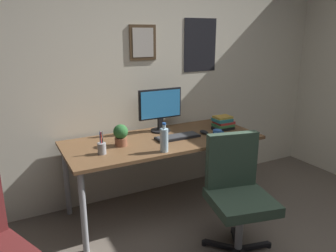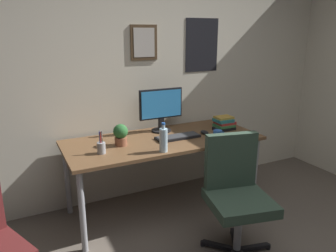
% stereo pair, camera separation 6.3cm
% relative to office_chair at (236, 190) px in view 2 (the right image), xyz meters
% --- Properties ---
extents(wall_back, '(4.40, 0.10, 2.60)m').
position_rel_office_chair_xyz_m(wall_back, '(-0.07, 1.30, 0.77)').
color(wall_back, beige).
rests_on(wall_back, ground_plane).
extents(desk, '(1.85, 0.78, 0.74)m').
position_rel_office_chair_xyz_m(desk, '(-0.23, 0.83, 0.14)').
color(desk, brown).
rests_on(desk, ground_plane).
extents(office_chair, '(0.58, 0.58, 0.95)m').
position_rel_office_chair_xyz_m(office_chair, '(0.00, 0.00, 0.00)').
color(office_chair, '#334738').
rests_on(office_chair, ground_plane).
extents(monitor, '(0.46, 0.20, 0.43)m').
position_rel_office_chair_xyz_m(monitor, '(-0.14, 1.06, 0.45)').
color(monitor, black).
rests_on(monitor, desk).
extents(keyboard, '(0.43, 0.15, 0.03)m').
position_rel_office_chair_xyz_m(keyboard, '(-0.10, 0.78, 0.22)').
color(keyboard, black).
rests_on(keyboard, desk).
extents(computer_mouse, '(0.06, 0.11, 0.04)m').
position_rel_office_chair_xyz_m(computer_mouse, '(0.20, 0.78, 0.23)').
color(computer_mouse, black).
rests_on(computer_mouse, desk).
extents(water_bottle, '(0.07, 0.07, 0.25)m').
position_rel_office_chair_xyz_m(water_bottle, '(-0.38, 0.51, 0.32)').
color(water_bottle, silver).
rests_on(water_bottle, desk).
extents(coffee_mug_near, '(0.12, 0.08, 0.10)m').
position_rel_office_chair_xyz_m(coffee_mug_near, '(0.19, 0.54, 0.26)').
color(coffee_mug_near, '#2659B2').
rests_on(coffee_mug_near, desk).
extents(potted_plant, '(0.13, 0.13, 0.20)m').
position_rel_office_chair_xyz_m(potted_plant, '(-0.65, 0.83, 0.31)').
color(potted_plant, brown).
rests_on(potted_plant, desk).
extents(pen_cup, '(0.07, 0.07, 0.20)m').
position_rel_office_chair_xyz_m(pen_cup, '(-0.86, 0.70, 0.26)').
color(pen_cup, '#9EA0A5').
rests_on(pen_cup, desk).
extents(book_stack_left, '(0.22, 0.16, 0.14)m').
position_rel_office_chair_xyz_m(book_stack_left, '(0.46, 0.82, 0.28)').
color(book_stack_left, black).
rests_on(book_stack_left, desk).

